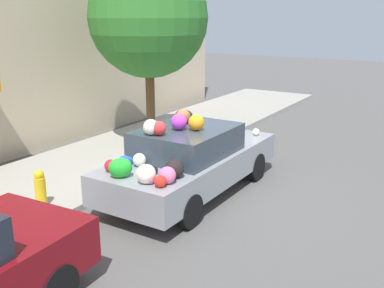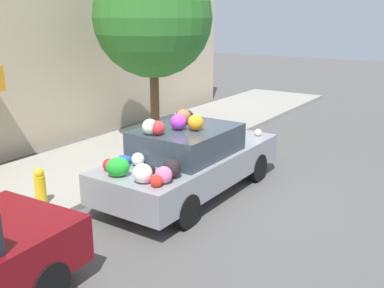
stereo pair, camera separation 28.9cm
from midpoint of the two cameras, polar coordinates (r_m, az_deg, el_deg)
name	(u,v)px [view 2 (the right image)]	position (r m, az deg, el deg)	size (l,w,h in m)	color
ground_plane	(186,191)	(9.33, 0.10, -5.96)	(60.00, 60.00, 0.00)	#565451
sidewalk_curb	(93,164)	(10.94, -11.76, -2.57)	(24.00, 3.20, 0.13)	#9E998E
building_facade	(18,36)	(12.04, -20.60, 12.72)	(18.00, 1.20, 6.06)	#C6B293
street_tree	(153,18)	(11.93, -4.29, 15.67)	(3.06, 3.06, 4.83)	brown
fire_hydrant	(40,187)	(8.68, -17.81, -5.17)	(0.20, 0.20, 0.70)	gold
art_car	(189,159)	(8.92, 0.59, -1.90)	(4.37, 1.80, 1.71)	gray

